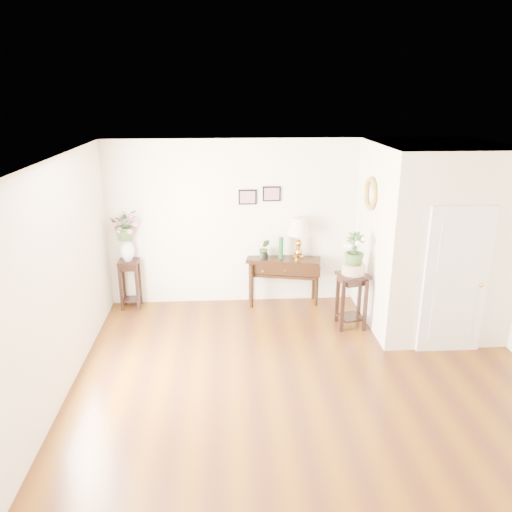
{
  "coord_description": "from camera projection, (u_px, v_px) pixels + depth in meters",
  "views": [
    {
      "loc": [
        -1.03,
        -5.38,
        3.54
      ],
      "look_at": [
        -0.6,
        1.3,
        1.3
      ],
      "focal_mm": 35.0,
      "sensor_mm": 36.0,
      "label": 1
    }
  ],
  "objects": [
    {
      "name": "wall_left",
      "position": [
        53.0,
        288.0,
        5.65
      ],
      "size": [
        0.02,
        5.5,
        2.8
      ],
      "primitive_type": "cube",
      "color": "silver",
      "rests_on": "ground"
    },
    {
      "name": "wall_back",
      "position": [
        286.0,
        223.0,
        8.44
      ],
      "size": [
        6.0,
        0.02,
        2.8
      ],
      "primitive_type": "cube",
      "color": "silver",
      "rests_on": "ground"
    },
    {
      "name": "door",
      "position": [
        456.0,
        281.0,
        6.81
      ],
      "size": [
        0.9,
        0.05,
        2.1
      ],
      "primitive_type": "cube",
      "color": "silver",
      "rests_on": "floor"
    },
    {
      "name": "plant_stand_a",
      "position": [
        130.0,
        284.0,
        8.42
      ],
      "size": [
        0.33,
        0.33,
        0.84
      ],
      "primitive_type": "cube",
      "rotation": [
        0.0,
        0.0,
        0.01
      ],
      "color": "black",
      "rests_on": "floor"
    },
    {
      "name": "green_vase",
      "position": [
        281.0,
        249.0,
        8.39
      ],
      "size": [
        0.09,
        0.09,
        0.37
      ],
      "primitive_type": "cylinder",
      "rotation": [
        0.0,
        0.0,
        -0.11
      ],
      "color": "#144921",
      "rests_on": "console_table"
    },
    {
      "name": "porcelain_vase",
      "position": [
        127.0,
        247.0,
        8.21
      ],
      "size": [
        0.29,
        0.29,
        0.4
      ],
      "primitive_type": null,
      "rotation": [
        0.0,
        0.0,
        0.29
      ],
      "color": "white",
      "rests_on": "plant_stand_a"
    },
    {
      "name": "art_print_left",
      "position": [
        248.0,
        197.0,
        8.24
      ],
      "size": [
        0.3,
        0.02,
        0.25
      ],
      "primitive_type": "cube",
      "color": "black",
      "rests_on": "wall_back"
    },
    {
      "name": "wall_ornament",
      "position": [
        370.0,
        194.0,
        7.5
      ],
      "size": [
        0.07,
        0.51,
        0.51
      ],
      "primitive_type": "torus",
      "rotation": [
        0.0,
        1.57,
        0.0
      ],
      "color": "gold",
      "rests_on": "partition"
    },
    {
      "name": "wall_front",
      "position": [
        388.0,
        437.0,
        3.23
      ],
      "size": [
        6.0,
        0.02,
        2.8
      ],
      "primitive_type": "cube",
      "color": "silver",
      "rests_on": "ground"
    },
    {
      "name": "narcissus",
      "position": [
        355.0,
        250.0,
        7.47
      ],
      "size": [
        0.33,
        0.33,
        0.52
      ],
      "primitive_type": "imported",
      "rotation": [
        0.0,
        0.0,
        -0.15
      ],
      "color": "#325527",
      "rests_on": "ceramic_bowl"
    },
    {
      "name": "art_print_right",
      "position": [
        272.0,
        194.0,
        8.24
      ],
      "size": [
        0.3,
        0.02,
        0.25
      ],
      "primitive_type": "cube",
      "color": "black",
      "rests_on": "wall_back"
    },
    {
      "name": "ceramic_bowl",
      "position": [
        353.0,
        269.0,
        7.56
      ],
      "size": [
        0.41,
        0.41,
        0.16
      ],
      "primitive_type": "cylinder",
      "rotation": [
        0.0,
        0.0,
        0.18
      ],
      "color": "#D2B98F",
      "rests_on": "plant_stand_b"
    },
    {
      "name": "potted_plant",
      "position": [
        264.0,
        249.0,
        8.37
      ],
      "size": [
        0.19,
        0.15,
        0.33
      ],
      "primitive_type": "imported",
      "rotation": [
        0.0,
        0.0,
        -0.03
      ],
      "color": "#325527",
      "rests_on": "console_table"
    },
    {
      "name": "table_lamp",
      "position": [
        299.0,
        238.0,
        8.35
      ],
      "size": [
        0.48,
        0.48,
        0.71
      ],
      "primitive_type": "cube",
      "rotation": [
        0.0,
        0.0,
        -0.22
      ],
      "color": "#C18C3C",
      "rests_on": "console_table"
    },
    {
      "name": "plant_stand_b",
      "position": [
        351.0,
        300.0,
        7.73
      ],
      "size": [
        0.51,
        0.51,
        0.88
      ],
      "primitive_type": "cube",
      "rotation": [
        0.0,
        0.0,
        0.28
      ],
      "color": "black",
      "rests_on": "floor"
    },
    {
      "name": "ceiling",
      "position": [
        319.0,
        161.0,
        5.39
      ],
      "size": [
        6.0,
        5.5,
        0.02
      ],
      "primitive_type": "cube",
      "color": "white",
      "rests_on": "ground"
    },
    {
      "name": "console_table",
      "position": [
        283.0,
        281.0,
        8.58
      ],
      "size": [
        1.3,
        0.67,
        0.82
      ],
      "primitive_type": "cube",
      "rotation": [
        0.0,
        0.0,
        -0.22
      ],
      "color": "black",
      "rests_on": "floor"
    },
    {
      "name": "floor",
      "position": [
        310.0,
        385.0,
        6.28
      ],
      "size": [
        6.0,
        5.5,
        0.02
      ],
      "primitive_type": "cube",
      "color": "#63380E",
      "rests_on": "ground"
    },
    {
      "name": "partition",
      "position": [
        430.0,
        236.0,
        7.64
      ],
      "size": [
        1.8,
        1.95,
        2.8
      ],
      "primitive_type": "cube",
      "color": "silver",
      "rests_on": "floor"
    },
    {
      "name": "lily_arrangement",
      "position": [
        125.0,
        222.0,
        8.07
      ],
      "size": [
        0.54,
        0.49,
        0.52
      ],
      "primitive_type": "imported",
      "rotation": [
        0.0,
        0.0,
        0.18
      ],
      "color": "#325527",
      "rests_on": "porcelain_vase"
    }
  ]
}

